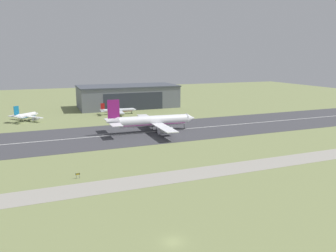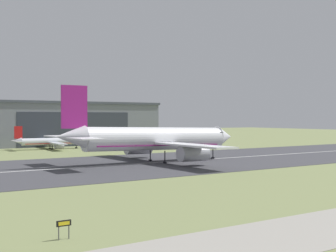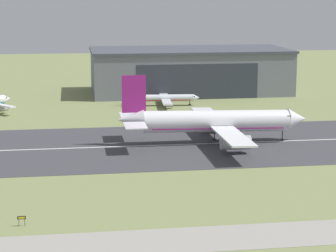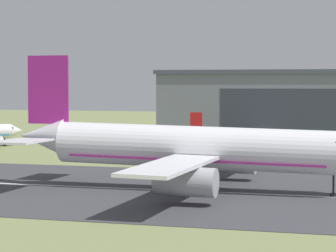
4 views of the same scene
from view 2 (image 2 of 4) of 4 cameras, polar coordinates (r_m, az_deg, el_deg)
ground_plane at (r=52.96m, az=0.23°, el=-10.48°), size 625.02×625.02×0.00m
runway_strip at (r=96.80m, az=-16.25°, el=-5.24°), size 385.02×48.20×0.06m
runway_centreline at (r=96.79m, az=-16.25°, el=-5.22°), size 346.52×0.70×0.01m
taxiway_road at (r=42.26m, az=11.42°, el=-13.45°), size 288.77×10.45×0.05m
hangar_building at (r=190.45m, az=-13.14°, el=0.35°), size 73.10×35.06×16.46m
airplane_landing at (r=109.10m, az=-1.58°, el=-1.66°), size 47.59×48.88×17.29m
airplane_parked_west at (r=158.94m, az=-14.12°, el=-1.87°), size 24.27×24.03×7.73m
runway_sign at (r=42.36m, az=-12.59°, el=-11.72°), size 1.32×0.13×1.68m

